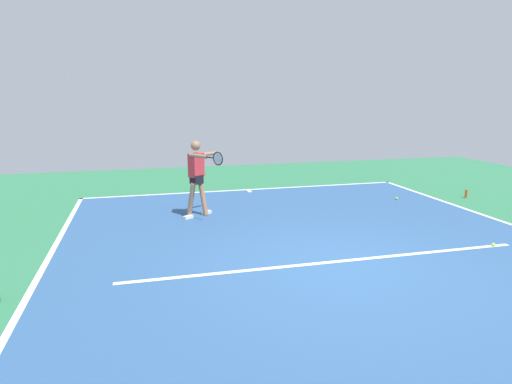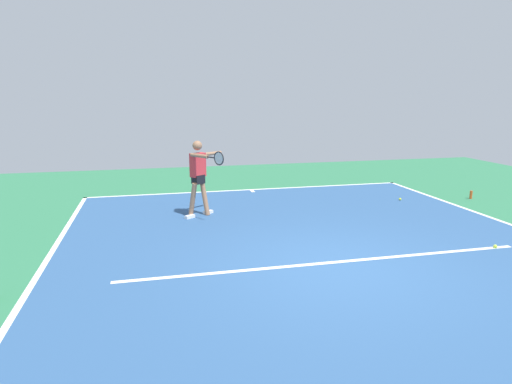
# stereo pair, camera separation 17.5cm
# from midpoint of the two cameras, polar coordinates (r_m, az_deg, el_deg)

# --- Properties ---
(ground_plane) EXTENTS (22.04, 22.04, 0.00)m
(ground_plane) POSITION_cam_midpoint_polar(r_m,az_deg,el_deg) (7.35, 9.93, -9.44)
(ground_plane) COLOR #2D754C
(court_surface) EXTENTS (9.31, 12.62, 0.00)m
(court_surface) POSITION_cam_midpoint_polar(r_m,az_deg,el_deg) (7.35, 9.93, -9.43)
(court_surface) COLOR #2D5484
(court_surface) RESTS_ON ground_plane
(court_line_baseline_near) EXTENTS (9.31, 0.10, 0.01)m
(court_line_baseline_near) POSITION_cam_midpoint_polar(r_m,az_deg,el_deg) (13.07, -1.47, 0.31)
(court_line_baseline_near) COLOR white
(court_line_baseline_near) RESTS_ON ground_plane
(court_line_sideline_right) EXTENTS (0.10, 12.62, 0.01)m
(court_line_sideline_right) POSITION_cam_midpoint_polar(r_m,az_deg,el_deg) (6.96, -28.08, -12.02)
(court_line_sideline_right) COLOR white
(court_line_sideline_right) RESTS_ON ground_plane
(court_line_service) EXTENTS (6.98, 0.10, 0.01)m
(court_line_service) POSITION_cam_midpoint_polar(r_m,az_deg,el_deg) (7.54, 9.22, -8.83)
(court_line_service) COLOR white
(court_line_service) RESTS_ON ground_plane
(court_line_centre_mark) EXTENTS (0.10, 0.30, 0.01)m
(court_line_centre_mark) POSITION_cam_midpoint_polar(r_m,az_deg,el_deg) (12.88, -1.26, 0.13)
(court_line_centre_mark) COLOR white
(court_line_centre_mark) RESTS_ON ground_plane
(tennis_player) EXTENTS (0.96, 1.38, 1.74)m
(tennis_player) POSITION_cam_midpoint_polar(r_m,az_deg,el_deg) (10.06, -7.98, 2.36)
(tennis_player) COLOR #9E7051
(tennis_player) RESTS_ON ground_plane
(tennis_ball_by_sideline) EXTENTS (0.07, 0.07, 0.07)m
(tennis_ball_by_sideline) POSITION_cam_midpoint_polar(r_m,az_deg,el_deg) (12.35, 17.19, -0.80)
(tennis_ball_by_sideline) COLOR #CCE033
(tennis_ball_by_sideline) RESTS_ON ground_plane
(tennis_ball_by_baseline) EXTENTS (0.07, 0.07, 0.07)m
(tennis_ball_by_baseline) POSITION_cam_midpoint_polar(r_m,az_deg,el_deg) (9.21, 27.65, -6.00)
(tennis_ball_by_baseline) COLOR #C6E53D
(tennis_ball_by_baseline) RESTS_ON ground_plane
(water_bottle) EXTENTS (0.07, 0.07, 0.22)m
(water_bottle) POSITION_cam_midpoint_polar(r_m,az_deg,el_deg) (13.25, 25.00, -0.21)
(water_bottle) COLOR #D84C1E
(water_bottle) RESTS_ON ground_plane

